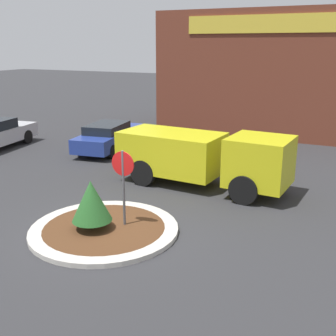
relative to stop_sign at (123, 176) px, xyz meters
name	(u,v)px	position (x,y,z in m)	size (l,w,h in m)	color
ground_plane	(104,231)	(-0.41, -0.41, -1.56)	(120.00, 120.00, 0.00)	#2D2D30
traffic_island	(104,229)	(-0.41, -0.41, -1.49)	(4.09, 4.09, 0.13)	#BCB7AD
stop_sign	(123,176)	(0.00, 0.00, 0.00)	(0.68, 0.07, 2.26)	#4C4C51
island_shrub	(91,201)	(-0.64, -0.62, -0.61)	(1.09, 1.09, 1.37)	brown
utility_truck	(201,156)	(0.61, 4.34, -0.40)	(6.31, 2.45, 2.05)	gold
storefront_building	(286,73)	(1.26, 16.03, 1.84)	(13.73, 6.07, 6.78)	brown
parked_sedan_blue	(109,136)	(-5.44, 7.60, -0.86)	(2.37, 4.98, 1.33)	navy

